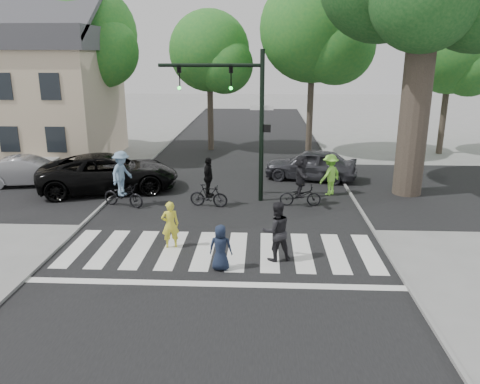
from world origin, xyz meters
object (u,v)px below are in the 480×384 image
(cyclist_left, at_px, (122,183))
(pedestrian_adult, at_px, (276,231))
(pedestrian_child, at_px, (221,248))
(car_suv, at_px, (109,173))
(cyclist_right, at_px, (301,184))
(traffic_signal, at_px, (240,105))
(pedestrian_woman, at_px, (170,225))
(car_silver, at_px, (29,171))
(cyclist_mid, at_px, (209,187))
(car_grey, at_px, (311,164))

(cyclist_left, bearing_deg, pedestrian_adult, -38.79)
(pedestrian_child, distance_m, car_suv, 9.44)
(pedestrian_adult, distance_m, cyclist_right, 5.27)
(pedestrian_child, distance_m, cyclist_left, 6.99)
(traffic_signal, height_order, cyclist_right, traffic_signal)
(pedestrian_woman, bearing_deg, pedestrian_adult, 148.30)
(cyclist_left, xyz_separation_m, car_suv, (-1.23, 2.15, -0.14))
(pedestrian_woman, height_order, pedestrian_adult, pedestrian_adult)
(pedestrian_woman, distance_m, car_silver, 10.41)
(traffic_signal, relative_size, cyclist_mid, 3.02)
(traffic_signal, bearing_deg, car_grey, 47.53)
(cyclist_left, relative_size, car_suv, 0.38)
(car_suv, bearing_deg, car_silver, 63.85)
(pedestrian_child, xyz_separation_m, cyclist_right, (2.65, 5.88, 0.26))
(cyclist_right, bearing_deg, pedestrian_adult, -102.02)
(pedestrian_child, bearing_deg, pedestrian_woman, -37.45)
(pedestrian_child, relative_size, cyclist_left, 0.59)
(pedestrian_child, height_order, cyclist_right, cyclist_right)
(pedestrian_woman, bearing_deg, car_suv, -75.93)
(pedestrian_child, height_order, cyclist_left, cyclist_left)
(car_silver, bearing_deg, car_suv, -111.22)
(cyclist_right, bearing_deg, pedestrian_child, -114.25)
(pedestrian_child, xyz_separation_m, car_silver, (-9.53, 8.36, 0.01))
(traffic_signal, distance_m, pedestrian_child, 7.27)
(pedestrian_woman, relative_size, pedestrian_adult, 0.84)
(traffic_signal, bearing_deg, cyclist_right, -14.38)
(cyclist_mid, relative_size, cyclist_right, 0.96)
(cyclist_left, distance_m, car_silver, 5.95)
(car_suv, bearing_deg, cyclist_mid, -129.16)
(pedestrian_adult, bearing_deg, pedestrian_woman, -30.52)
(pedestrian_woman, height_order, car_suv, car_suv)
(pedestrian_child, relative_size, cyclist_right, 0.64)
(cyclist_left, bearing_deg, car_silver, 150.93)
(pedestrian_adult, bearing_deg, cyclist_mid, -79.76)
(pedestrian_woman, xyz_separation_m, car_silver, (-7.84, 6.85, -0.08))
(car_silver, bearing_deg, cyclist_right, -112.12)
(cyclist_right, height_order, car_silver, cyclist_right)
(pedestrian_woman, relative_size, pedestrian_child, 1.13)
(car_silver, xyz_separation_m, car_grey, (12.98, 1.66, 0.07))
(cyclist_right, distance_m, car_suv, 8.40)
(pedestrian_woman, bearing_deg, cyclist_left, -74.59)
(cyclist_mid, bearing_deg, car_silver, 162.21)
(cyclist_right, height_order, car_suv, cyclist_right)
(cyclist_right, relative_size, car_suv, 0.35)
(traffic_signal, xyz_separation_m, cyclist_left, (-4.57, -1.03, -2.93))
(car_silver, height_order, car_grey, car_grey)
(traffic_signal, xyz_separation_m, car_suv, (-5.80, 1.11, -3.08))
(cyclist_mid, bearing_deg, traffic_signal, 36.73)
(cyclist_right, bearing_deg, car_grey, 79.11)
(pedestrian_child, distance_m, cyclist_right, 6.46)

